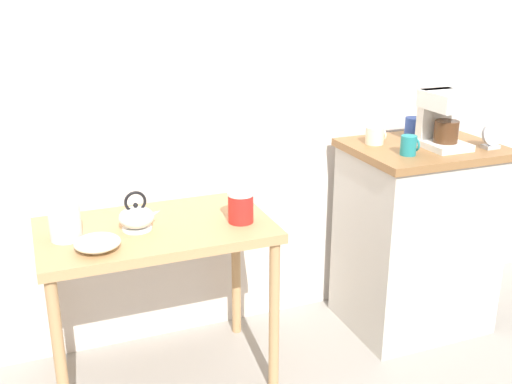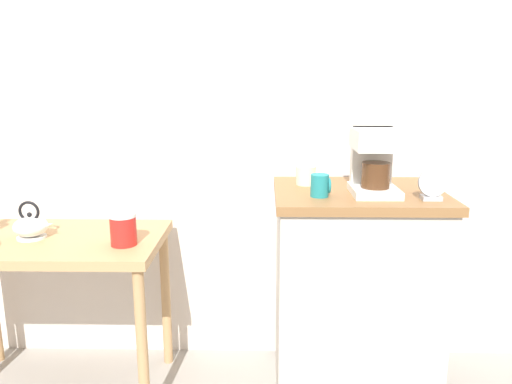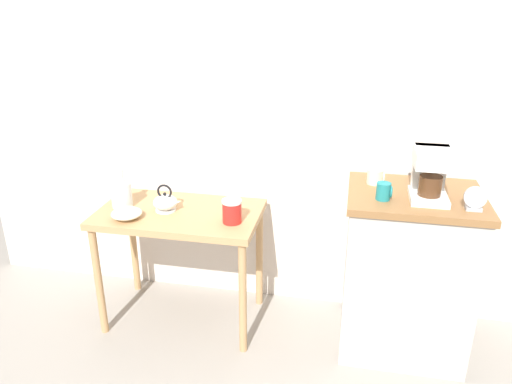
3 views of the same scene
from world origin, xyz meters
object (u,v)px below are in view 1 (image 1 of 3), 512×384
object	(u,v)px
glass_carafe_vase	(65,219)
mug_blue	(414,127)
canister_enamel	(241,207)
bowl_stoneware	(97,243)
table_clock	(492,137)
mug_dark_teal	(409,145)
coffee_maker	(443,117)
mug_small_cream	(375,136)
teakettle	(137,217)

from	to	relation	value
glass_carafe_vase	mug_blue	bearing A→B (deg)	5.99
canister_enamel	mug_blue	world-z (taller)	mug_blue
bowl_stoneware	table_clock	distance (m)	1.80
mug_blue	table_clock	size ratio (longest dim) A/B	0.81
mug_dark_teal	mug_blue	bearing A→B (deg)	51.38
coffee_maker	table_clock	world-z (taller)	coffee_maker
mug_small_cream	table_clock	distance (m)	0.52
coffee_maker	mug_small_cream	bearing A→B (deg)	148.36
coffee_maker	mug_blue	distance (m)	0.23
glass_carafe_vase	coffee_maker	bearing A→B (deg)	-1.22
glass_carafe_vase	coffee_maker	distance (m)	1.71
coffee_maker	mug_small_cream	distance (m)	0.32
table_clock	mug_dark_teal	bearing A→B (deg)	173.58
bowl_stoneware	coffee_maker	size ratio (longest dim) A/B	0.66
glass_carafe_vase	coffee_maker	world-z (taller)	coffee_maker
canister_enamel	mug_dark_teal	xyz separation A→B (m)	(0.78, -0.02, 0.19)
bowl_stoneware	canister_enamel	bearing A→B (deg)	6.74
bowl_stoneware	canister_enamel	distance (m)	0.59
bowl_stoneware	mug_blue	bearing A→B (deg)	11.62
bowl_stoneware	mug_dark_teal	world-z (taller)	mug_dark_teal
teakettle	mug_dark_teal	bearing A→B (deg)	-4.44
bowl_stoneware	canister_enamel	world-z (taller)	canister_enamel
mug_blue	table_clock	world-z (taller)	table_clock
coffee_maker	mug_dark_teal	bearing A→B (deg)	-164.12
teakettle	coffee_maker	size ratio (longest dim) A/B	0.65
mug_small_cream	table_clock	bearing A→B (deg)	-30.48
canister_enamel	mug_dark_teal	bearing A→B (deg)	-1.26
teakettle	mug_small_cream	bearing A→B (deg)	6.19
mug_small_cream	table_clock	world-z (taller)	table_clock
mug_small_cream	canister_enamel	bearing A→B (deg)	-164.94
teakettle	mug_blue	xyz separation A→B (m)	(1.42, 0.18, 0.20)
canister_enamel	table_clock	xyz separation A→B (m)	(1.20, -0.06, 0.19)
canister_enamel	teakettle	bearing A→B (deg)	169.57
bowl_stoneware	teakettle	xyz separation A→B (m)	(0.17, 0.14, 0.02)
glass_carafe_vase	mug_blue	xyz separation A→B (m)	(1.69, 0.18, 0.18)
table_clock	coffee_maker	bearing A→B (deg)	151.06
glass_carafe_vase	mug_blue	distance (m)	1.71
canister_enamel	mug_small_cream	world-z (taller)	mug_small_cream
mug_dark_teal	table_clock	distance (m)	0.42
mug_small_cream	bowl_stoneware	bearing A→B (deg)	-168.53
canister_enamel	glass_carafe_vase	bearing A→B (deg)	173.27
mug_blue	coffee_maker	bearing A→B (deg)	-90.44
mug_dark_teal	mug_small_cream	size ratio (longest dim) A/B	0.95
teakettle	glass_carafe_vase	size ratio (longest dim) A/B	0.74
teakettle	canister_enamel	world-z (taller)	teakettle
bowl_stoneware	coffee_maker	bearing A→B (deg)	4.11
mug_small_cream	mug_blue	bearing A→B (deg)	12.42
mug_blue	mug_small_cream	distance (m)	0.26
coffee_maker	table_clock	bearing A→B (deg)	-28.94
teakettle	mug_small_cream	size ratio (longest dim) A/B	1.84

